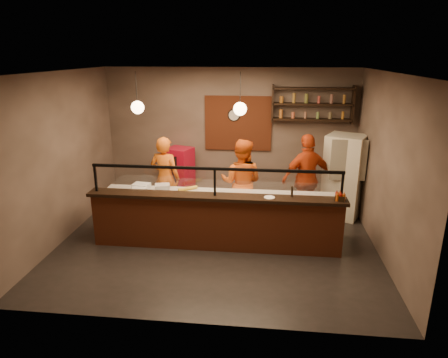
# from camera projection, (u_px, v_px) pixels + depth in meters

# --- Properties ---
(floor) EXTENTS (6.00, 6.00, 0.00)m
(floor) POSITION_uv_depth(u_px,v_px,m) (217.00, 241.00, 7.80)
(floor) COLOR black
(floor) RESTS_ON ground
(ceiling) EXTENTS (6.00, 6.00, 0.00)m
(ceiling) POSITION_uv_depth(u_px,v_px,m) (216.00, 72.00, 6.83)
(ceiling) COLOR #3B342D
(ceiling) RESTS_ON wall_back
(wall_back) EXTENTS (6.00, 0.00, 6.00)m
(wall_back) POSITION_uv_depth(u_px,v_px,m) (230.00, 135.00, 9.68)
(wall_back) COLOR #7D675B
(wall_back) RESTS_ON floor
(wall_left) EXTENTS (0.00, 5.00, 5.00)m
(wall_left) POSITION_uv_depth(u_px,v_px,m) (62.00, 158.00, 7.63)
(wall_left) COLOR #7D675B
(wall_left) RESTS_ON floor
(wall_right) EXTENTS (0.00, 5.00, 5.00)m
(wall_right) POSITION_uv_depth(u_px,v_px,m) (386.00, 167.00, 7.00)
(wall_right) COLOR #7D675B
(wall_right) RESTS_ON floor
(wall_front) EXTENTS (6.00, 0.00, 6.00)m
(wall_front) POSITION_uv_depth(u_px,v_px,m) (191.00, 215.00, 4.95)
(wall_front) COLOR #7D675B
(wall_front) RESTS_ON floor
(brick_patch) EXTENTS (1.60, 0.04, 1.30)m
(brick_patch) POSITION_uv_depth(u_px,v_px,m) (238.00, 123.00, 9.54)
(brick_patch) COLOR brown
(brick_patch) RESTS_ON wall_back
(service_counter) EXTENTS (4.60, 0.25, 1.00)m
(service_counter) POSITION_uv_depth(u_px,v_px,m) (215.00, 224.00, 7.36)
(service_counter) COLOR brown
(service_counter) RESTS_ON floor
(counter_ledge) EXTENTS (4.70, 0.37, 0.06)m
(counter_ledge) POSITION_uv_depth(u_px,v_px,m) (215.00, 197.00, 7.20)
(counter_ledge) COLOR black
(counter_ledge) RESTS_ON service_counter
(worktop_cabinet) EXTENTS (4.60, 0.75, 0.85)m
(worktop_cabinet) POSITION_uv_depth(u_px,v_px,m) (218.00, 217.00, 7.86)
(worktop_cabinet) COLOR gray
(worktop_cabinet) RESTS_ON floor
(worktop) EXTENTS (4.60, 0.75, 0.05)m
(worktop) POSITION_uv_depth(u_px,v_px,m) (218.00, 196.00, 7.72)
(worktop) COLOR beige
(worktop) RESTS_ON worktop_cabinet
(sneeze_guard) EXTENTS (4.50, 0.05, 0.52)m
(sneeze_guard) POSITION_uv_depth(u_px,v_px,m) (215.00, 179.00, 7.10)
(sneeze_guard) COLOR white
(sneeze_guard) RESTS_ON counter_ledge
(wall_shelving) EXTENTS (1.84, 0.28, 0.85)m
(wall_shelving) POSITION_uv_depth(u_px,v_px,m) (312.00, 104.00, 9.07)
(wall_shelving) COLOR black
(wall_shelving) RESTS_ON wall_back
(wall_clock) EXTENTS (0.30, 0.04, 0.30)m
(wall_clock) POSITION_uv_depth(u_px,v_px,m) (234.00, 115.00, 9.48)
(wall_clock) COLOR black
(wall_clock) RESTS_ON wall_back
(pendant_left) EXTENTS (0.24, 0.24, 0.77)m
(pendant_left) POSITION_uv_depth(u_px,v_px,m) (138.00, 107.00, 7.37)
(pendant_left) COLOR black
(pendant_left) RESTS_ON ceiling
(pendant_right) EXTENTS (0.24, 0.24, 0.77)m
(pendant_right) POSITION_uv_depth(u_px,v_px,m) (240.00, 109.00, 7.17)
(pendant_right) COLOR black
(pendant_right) RESTS_ON ceiling
(cook_left) EXTENTS (0.74, 0.56, 1.83)m
(cook_left) POSITION_uv_depth(u_px,v_px,m) (165.00, 178.00, 8.66)
(cook_left) COLOR orange
(cook_left) RESTS_ON floor
(cook_mid) EXTENTS (1.00, 0.84, 1.85)m
(cook_mid) POSITION_uv_depth(u_px,v_px,m) (241.00, 183.00, 8.33)
(cook_mid) COLOR #D55614
(cook_mid) RESTS_ON floor
(cook_right) EXTENTS (1.21, 0.86, 1.91)m
(cook_right) POSITION_uv_depth(u_px,v_px,m) (307.00, 178.00, 8.50)
(cook_right) COLOR #C43C12
(cook_right) RESTS_ON floor
(fridge) EXTENTS (1.00, 0.97, 1.84)m
(fridge) POSITION_uv_depth(u_px,v_px,m) (343.00, 176.00, 8.76)
(fridge) COLOR silver
(fridge) RESTS_ON floor
(red_cooler) EXTENTS (0.71, 0.69, 1.33)m
(red_cooler) POSITION_uv_depth(u_px,v_px,m) (180.00, 175.00, 9.76)
(red_cooler) COLOR #BB0C28
(red_cooler) RESTS_ON floor
(pizza_dough) EXTENTS (0.58, 0.58, 0.01)m
(pizza_dough) POSITION_uv_depth(u_px,v_px,m) (201.00, 195.00, 7.67)
(pizza_dough) COLOR silver
(pizza_dough) RESTS_ON worktop
(prep_tub_a) EXTENTS (0.35, 0.29, 0.16)m
(prep_tub_a) POSITION_uv_depth(u_px,v_px,m) (141.00, 188.00, 7.86)
(prep_tub_a) COLOR white
(prep_tub_a) RESTS_ON worktop
(prep_tub_b) EXTENTS (0.34, 0.30, 0.14)m
(prep_tub_b) POSITION_uv_depth(u_px,v_px,m) (162.00, 188.00, 7.86)
(prep_tub_b) COLOR silver
(prep_tub_b) RESTS_ON worktop
(prep_tub_c) EXTENTS (0.35, 0.32, 0.14)m
(prep_tub_c) POSITION_uv_depth(u_px,v_px,m) (140.00, 191.00, 7.69)
(prep_tub_c) COLOR white
(prep_tub_c) RESTS_ON worktop
(rolling_pin) EXTENTS (0.37, 0.28, 0.07)m
(rolling_pin) POSITION_uv_depth(u_px,v_px,m) (188.00, 188.00, 7.94)
(rolling_pin) COLOR gold
(rolling_pin) RESTS_ON worktop
(condiment_caddy) EXTENTS (0.20, 0.17, 0.09)m
(condiment_caddy) POSITION_uv_depth(u_px,v_px,m) (340.00, 198.00, 6.94)
(condiment_caddy) COLOR black
(condiment_caddy) RESTS_ON counter_ledge
(pepper_mill) EXTENTS (0.05, 0.05, 0.19)m
(pepper_mill) POSITION_uv_depth(u_px,v_px,m) (292.00, 192.00, 7.09)
(pepper_mill) COLOR black
(pepper_mill) RESTS_ON counter_ledge
(small_plate) EXTENTS (0.21, 0.21, 0.01)m
(small_plate) POSITION_uv_depth(u_px,v_px,m) (269.00, 197.00, 7.07)
(small_plate) COLOR white
(small_plate) RESTS_ON counter_ledge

